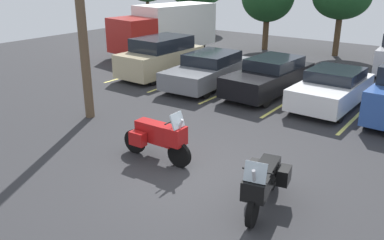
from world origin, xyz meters
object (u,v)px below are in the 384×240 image
car_champagne (161,57)px  motorcycle_second (263,181)px  motorcycle_touring (158,137)px  car_white (332,89)px  car_black (270,76)px  box_truck (166,28)px  car_grey (209,70)px  utility_pole (80,1)px

car_champagne → motorcycle_second: bearing=-39.4°
motorcycle_touring → motorcycle_second: bearing=-7.8°
motorcycle_second → car_champagne: bearing=140.6°
car_white → motorcycle_touring: bearing=-106.8°
car_black → box_truck: (-8.92, 4.19, 0.78)m
motorcycle_touring → motorcycle_second: size_ratio=0.98×
car_grey → box_truck: bearing=143.7°
car_black → utility_pole: bearing=-121.2°
car_white → box_truck: 12.34m
car_black → box_truck: 9.89m
utility_pole → car_white: bearing=43.6°
car_black → box_truck: bearing=154.8°
motorcycle_touring → car_champagne: size_ratio=0.50×
car_white → box_truck: (-11.51, 4.36, 0.81)m
motorcycle_second → car_champagne: car_champagne is taller
motorcycle_second → box_truck: 17.45m
car_champagne → utility_pole: size_ratio=0.59×
motorcycle_second → utility_pole: bearing=167.5°
motorcycle_second → car_grey: (-6.39, 7.47, 0.05)m
car_champagne → car_black: car_champagne is taller
utility_pole → car_grey: bearing=79.8°
motorcycle_touring → car_black: bearing=93.1°
car_white → box_truck: bearing=159.3°
car_grey → box_truck: (-6.21, 4.57, 0.81)m
car_grey → utility_pole: 6.71m
car_white → motorcycle_second: bearing=-81.9°
car_champagne → car_black: 5.51m
motorcycle_touring → car_grey: 7.68m
utility_pole → box_truck: bearing=116.4°
motorcycle_touring → car_champagne: (-5.90, 7.09, 0.22)m
motorcycle_touring → utility_pole: (-4.16, 1.20, 3.17)m
motorcycle_second → utility_pole: utility_pole is taller
utility_pole → car_black: bearing=58.8°
box_truck → utility_pole: size_ratio=0.92×
box_truck → car_black: bearing=-25.2°
motorcycle_touring → car_black: size_ratio=0.46×
motorcycle_touring → motorcycle_second: motorcycle_touring is taller
car_black → car_white: bearing=-3.7°
box_truck → car_champagne: bearing=-52.8°
car_grey → car_black: (2.71, 0.38, 0.03)m
car_grey → utility_pole: size_ratio=0.67×
motorcycle_touring → box_truck: box_truck is taller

